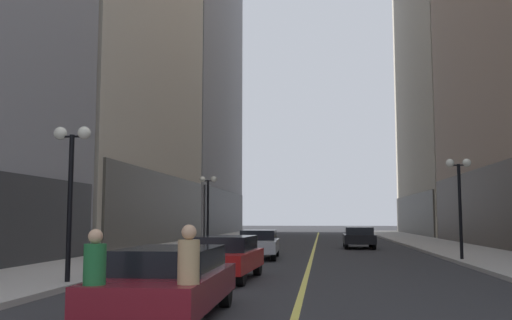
{
  "coord_description": "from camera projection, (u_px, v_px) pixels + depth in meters",
  "views": [
    {
      "loc": [
        0.55,
        -4.22,
        1.88
      ],
      "look_at": [
        -3.08,
        26.54,
        5.08
      ],
      "focal_mm": 39.51,
      "sensor_mm": 36.0,
      "label": 1
    }
  ],
  "objects": [
    {
      "name": "car_black",
      "position": [
        359.0,
        237.0,
        35.1
      ],
      "size": [
        1.93,
        4.19,
        1.32
      ],
      "color": "black",
      "rests_on": "ground"
    },
    {
      "name": "building_right_far",
      "position": [
        476.0,
        70.0,
        63.13
      ],
      "size": [
        14.82,
        26.0,
        37.04
      ],
      "color": "#B7AD99",
      "rests_on": "ground"
    },
    {
      "name": "car_maroon",
      "position": [
        169.0,
        280.0,
        10.5
      ],
      "size": [
        1.95,
        4.72,
        1.32
      ],
      "color": "maroon",
      "rests_on": "ground"
    },
    {
      "name": "sidewalk_right",
      "position": [
        439.0,
        245.0,
        37.66
      ],
      "size": [
        4.5,
        78.0,
        0.15
      ],
      "primitive_type": "cube",
      "color": "#ADA8A0",
      "rests_on": "ground"
    },
    {
      "name": "street_lamp_right_mid",
      "position": [
        459.0,
        186.0,
        24.17
      ],
      "size": [
        1.06,
        0.36,
        4.43
      ],
      "color": "black",
      "rests_on": "ground"
    },
    {
      "name": "lane_centre_stripe",
      "position": [
        315.0,
        245.0,
        38.61
      ],
      "size": [
        0.16,
        70.0,
        0.01
      ],
      "primitive_type": "cube",
      "color": "#E5D64C",
      "rests_on": "ground"
    },
    {
      "name": "street_lamp_left_far",
      "position": [
        208.0,
        195.0,
        34.39
      ],
      "size": [
        1.06,
        0.36,
        4.43
      ],
      "color": "black",
      "rests_on": "ground"
    },
    {
      "name": "pedestrian_in_green_parka",
      "position": [
        94.0,
        276.0,
        8.53
      ],
      "size": [
        0.48,
        0.48,
        1.71
      ],
      "color": "black",
      "rests_on": "ground"
    },
    {
      "name": "ground_plane",
      "position": [
        315.0,
        246.0,
        38.61
      ],
      "size": [
        200.0,
        200.0,
        0.0
      ],
      "primitive_type": "plane",
      "color": "#2D2D30"
    },
    {
      "name": "car_red",
      "position": [
        225.0,
        256.0,
        17.27
      ],
      "size": [
        2.0,
        4.33,
        1.32
      ],
      "color": "#B21919",
      "rests_on": "ground"
    },
    {
      "name": "sidewalk_left",
      "position": [
        197.0,
        244.0,
        39.58
      ],
      "size": [
        4.5,
        78.0,
        0.15
      ],
      "primitive_type": "cube",
      "color": "#ADA8A0",
      "rests_on": "ground"
    },
    {
      "name": "pedestrian_in_tan_trench",
      "position": [
        188.0,
        273.0,
        8.63
      ],
      "size": [
        0.39,
        0.39,
        1.78
      ],
      "color": "black",
      "rests_on": "ground"
    },
    {
      "name": "car_silver",
      "position": [
        259.0,
        243.0,
        26.23
      ],
      "size": [
        1.93,
        4.35,
        1.32
      ],
      "color": "#B7B7BC",
      "rests_on": "ground"
    },
    {
      "name": "street_lamp_left_near",
      "position": [
        71.0,
        168.0,
        15.67
      ],
      "size": [
        1.06,
        0.36,
        4.43
      ],
      "color": "black",
      "rests_on": "ground"
    }
  ]
}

